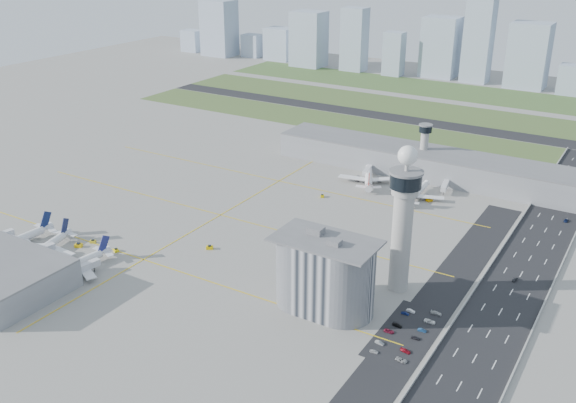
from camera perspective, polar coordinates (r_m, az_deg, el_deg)
The scene contains 59 objects.
ground at distance 307.04m, azimuth -3.41°, elevation -4.76°, with size 1000.00×1000.00×0.00m, color #9A978F.
grass_strip_0 at distance 501.52m, azimuth 9.44°, elevation 6.14°, with size 480.00×50.00×0.08m, color #425628.
grass_strip_1 at distance 569.40m, azimuth 12.37°, elevation 7.94°, with size 480.00×60.00×0.08m, color #48632F.
grass_strip_2 at distance 643.55m, azimuth 14.83°, elevation 9.42°, with size 480.00×70.00×0.08m, color #3D5A2A.
runway at distance 534.76m, azimuth 10.98°, elevation 7.09°, with size 480.00×22.00×0.10m, color black.
highway at distance 267.29m, azimuth 17.72°, elevation -10.52°, with size 28.00×500.00×0.10m, color black.
barrier_left at distance 269.54m, azimuth 14.84°, elevation -9.71°, with size 0.60×500.00×1.20m, color #9E9E99.
barrier_right at distance 265.17m, azimuth 20.69°, elevation -11.12°, with size 0.60×500.00×1.20m, color #9E9E99.
landside_road at distance 264.23m, azimuth 11.86°, elevation -10.26°, with size 18.00×260.00×0.08m, color black.
parking_lot at distance 255.22m, azimuth 10.48°, elevation -11.45°, with size 20.00×44.00×0.10m, color black.
taxiway_line_h_0 at distance 309.81m, azimuth -12.73°, elevation -5.07°, with size 260.00×0.60×0.01m, color yellow.
taxiway_line_h_1 at distance 350.20m, azimuth -6.03°, elevation -1.20°, with size 260.00×0.60×0.01m, color yellow.
taxiway_line_h_2 at distance 395.59m, azimuth -0.80°, elevation 1.84°, with size 260.00×0.60×0.01m, color yellow.
taxiway_line_v at distance 350.20m, azimuth -6.03°, elevation -1.20°, with size 0.60×260.00×0.01m, color yellow.
control_tower at distance 267.84m, azimuth 10.20°, elevation -1.11°, with size 14.00×14.00×64.50m.
secondary_tower at distance 412.19m, azimuth 12.01°, elevation 4.98°, with size 8.60×8.60×31.90m.
admin_building at distance 259.35m, azimuth 3.28°, elevation -6.49°, with size 42.00×24.00×33.50m.
terminal_pier at distance 410.86m, azimuth 13.10°, elevation 3.21°, with size 210.00×32.00×15.80m.
airplane_near_a at distance 337.38m, azimuth -23.28°, elevation -2.91°, with size 43.57×37.03×12.20m, color white, non-canonical shape.
airplane_near_b at distance 325.73m, azimuth -21.00°, elevation -3.56°, with size 39.94×33.95×11.18m, color white, non-canonical shape.
airplane_near_c at distance 305.66m, azimuth -18.72°, elevation -4.99°, with size 40.12×34.10×11.23m, color white, non-canonical shape.
airplane_far_a at distance 395.48m, azimuth 7.20°, elevation 2.59°, with size 43.91×37.33×12.30m, color white, non-canonical shape.
airplane_far_b at distance 376.46m, azimuth 11.43°, elevation 1.11°, with size 38.40×32.64×10.75m, color white, non-canonical shape.
jet_bridge_near_1 at distance 320.92m, azimuth -22.20°, elevation -4.71°, with size 14.00×3.00×5.70m, color silver, non-canonical shape.
jet_bridge_near_2 at distance 299.18m, azimuth -18.67°, elevation -6.22°, with size 14.00×3.00×5.70m, color silver, non-canonical shape.
jet_bridge_far_0 at distance 410.99m, azimuth 7.30°, elevation 2.90°, with size 14.00×3.00×5.70m, color silver, non-canonical shape.
jet_bridge_far_1 at distance 394.90m, azimuth 13.91°, elevation 1.54°, with size 14.00×3.00×5.70m, color silver, non-canonical shape.
tug_0 at distance 329.79m, azimuth -18.13°, elevation -3.70°, with size 2.43×3.53×2.05m, color yellow, non-canonical shape.
tug_1 at distance 331.99m, azimuth -16.96°, elevation -3.40°, with size 1.97×2.87×1.67m, color gold, non-canonical shape.
tug_2 at distance 320.15m, azimuth -15.04°, elevation -4.18°, with size 1.95×2.84×1.65m, color yellow, non-canonical shape.
tug_3 at distance 313.90m, azimuth -6.98°, elevation -4.05°, with size 2.26×3.29×1.91m, color #F2C800, non-canonical shape.
tug_4 at distance 371.75m, azimuth 3.07°, elevation 0.51°, with size 1.99×2.90×1.68m, color #DFBF03, non-canonical shape.
tug_5 at distance 374.44m, azimuth 12.46°, elevation 0.17°, with size 2.36×3.44×2.00m, color #D68E00, non-canonical shape.
car_lot_0 at distance 243.00m, azimuth 7.65°, elevation -13.07°, with size 1.30×3.22×1.10m, color silver.
car_lot_1 at distance 247.60m, azimuth 8.14°, elevation -12.32°, with size 1.25×3.59×1.18m, color #919497.
car_lot_2 at distance 254.41m, azimuth 8.97°, elevation -11.31°, with size 1.86×4.04×1.12m, color maroon.
car_lot_3 at distance 258.28m, azimuth 9.69°, elevation -10.79°, with size 1.61×3.97×1.15m, color black.
car_lot_4 at distance 266.06m, azimuth 10.37°, elevation -9.74°, with size 1.33×3.31×1.13m, color navy.
car_lot_5 at distance 267.91m, azimuth 10.85°, elevation -9.53°, with size 1.24×3.55×1.17m, color white.
car_lot_6 at distance 240.19m, azimuth 10.04°, elevation -13.71°, with size 1.98×4.30×1.20m, color #A8A9AA.
car_lot_7 at distance 244.99m, azimuth 10.40°, elevation -12.92°, with size 1.64×4.03×1.17m, color maroon.
car_lot_8 at distance 252.42m, azimuth 11.27°, elevation -11.81°, with size 1.34×3.32×1.13m, color black.
car_lot_9 at distance 257.16m, azimuth 11.83°, elevation -11.14°, with size 1.18×3.40×1.12m, color navy.
car_lot_10 at distance 262.85m, azimuth 12.48°, elevation -10.36°, with size 2.11×4.57×1.27m, color white.
car_lot_11 at distance 268.47m, azimuth 13.04°, elevation -9.64°, with size 1.83×4.50×1.31m, color #ABABAB.
car_hw_1 at distance 301.85m, azimuth 19.51°, elevation -6.55°, with size 1.35×3.88×1.28m, color black.
car_hw_2 at distance 370.99m, azimuth 23.48°, elevation -1.56°, with size 1.96×4.26×1.18m, color #132048.
car_hw_4 at distance 429.62m, azimuth 23.15°, elevation 1.75°, with size 1.50×3.73×1.27m, color gray.
skyline_bldg_0 at distance 846.73m, azimuth -8.49°, elevation 13.95°, with size 24.05×19.24×26.50m, color #9EADC1.
skyline_bldg_1 at distance 812.05m, azimuth -6.13°, elevation 15.08°, with size 37.63×30.10×65.60m, color #9EADC1.
skyline_bldg_2 at distance 801.80m, azimuth -3.17°, elevation 13.67°, with size 22.81×18.25×26.79m, color #9EADC1.
skyline_bldg_3 at distance 781.02m, azimuth -0.71°, elevation 13.83°, with size 32.30×25.84×36.93m, color #9EADC1.
skyline_bldg_4 at distance 741.15m, azimuth 1.85°, elevation 14.24°, with size 35.81×28.65×60.36m, color #9EADC1.
skyline_bldg_5 at distance 719.71m, azimuth 5.92°, elevation 14.14°, with size 25.49×20.39×66.89m, color #9EADC1.
skyline_bldg_6 at distance 700.97m, azimuth 9.40°, elevation 12.82°, with size 20.04×16.03×45.20m, color #9EADC1.
skyline_bldg_7 at distance 702.57m, azimuth 13.39°, elevation 13.20°, with size 35.76×28.61×61.22m, color #9EADC1.
skyline_bldg_8 at distance 684.51m, azimuth 16.57°, elevation 13.58°, with size 26.33×21.06×83.39m, color #9EADC1.
skyline_bldg_9 at distance 675.85m, azimuth 20.61°, elevation 12.05°, with size 36.96×29.57×62.11m, color #9EADC1.
skyline_bldg_10 at distance 663.81m, azimuth 23.89°, elevation 9.86°, with size 23.01×18.41×27.75m, color #9EADC1.
Camera 1 is at (156.70, -222.13, 142.75)m, focal length 40.00 mm.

